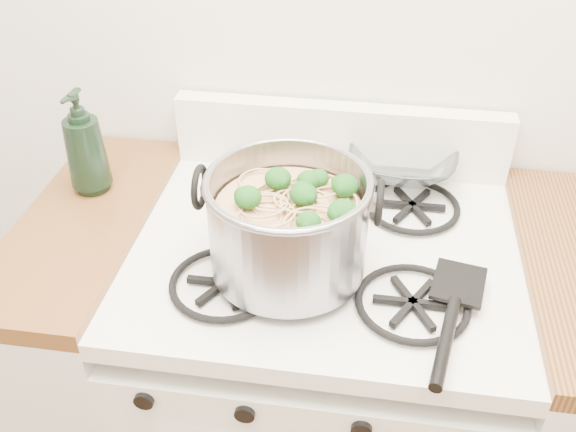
{
  "coord_description": "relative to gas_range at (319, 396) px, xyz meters",
  "views": [
    {
      "loc": [
        0.08,
        0.27,
        1.7
      ],
      "look_at": [
        -0.06,
        1.17,
        1.04
      ],
      "focal_mm": 40.0,
      "sensor_mm": 36.0,
      "label": 1
    }
  ],
  "objects": [
    {
      "name": "gas_range",
      "position": [
        0.0,
        0.0,
        0.0
      ],
      "size": [
        0.76,
        0.66,
        0.92
      ],
      "color": "white",
      "rests_on": "ground"
    },
    {
      "name": "spatula",
      "position": [
        0.25,
        -0.1,
        0.5
      ],
      "size": [
        0.35,
        0.36,
        0.02
      ],
      "primitive_type": null,
      "rotation": [
        0.0,
        0.0,
        -0.2
      ],
      "color": "black",
      "rests_on": "gas_range"
    },
    {
      "name": "counter_left",
      "position": [
        -0.51,
        0.0,
        0.02
      ],
      "size": [
        0.25,
        0.65,
        0.92
      ],
      "color": "silver",
      "rests_on": "ground"
    },
    {
      "name": "stock_pot",
      "position": [
        -0.06,
        -0.09,
        0.58
      ],
      "size": [
        0.32,
        0.29,
        0.2
      ],
      "color": "gray",
      "rests_on": "gas_range"
    },
    {
      "name": "glass_bowl",
      "position": [
        0.14,
        0.27,
        0.5
      ],
      "size": [
        0.1,
        0.1,
        0.02
      ],
      "primitive_type": "imported",
      "rotation": [
        0.0,
        0.0,
        -0.07
      ],
      "color": "white",
      "rests_on": "gas_range"
    },
    {
      "name": "bottle",
      "position": [
        -0.52,
        0.1,
        0.6
      ],
      "size": [
        0.1,
        0.1,
        0.23
      ],
      "primitive_type": "imported",
      "rotation": [
        0.0,
        0.0,
        -0.1
      ],
      "color": "black",
      "rests_on": "counter_left"
    }
  ]
}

